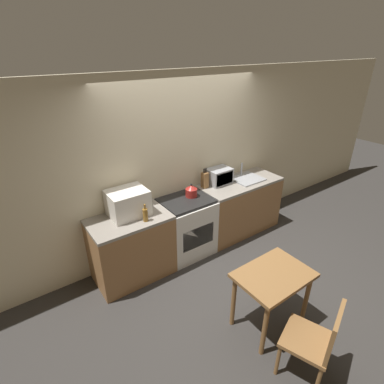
{
  "coord_description": "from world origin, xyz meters",
  "views": [
    {
      "loc": [
        -2.29,
        -2.43,
        2.88
      ],
      "look_at": [
        -0.15,
        0.58,
        1.05
      ],
      "focal_mm": 28.0,
      "sensor_mm": 36.0,
      "label": 1
    }
  ],
  "objects_px": {
    "kettle": "(191,191)",
    "bottle": "(145,215)",
    "dining_table": "(273,283)",
    "microwave": "(128,203)",
    "dining_chair": "(317,339)",
    "stove_range": "(186,226)",
    "toaster_oven": "(219,176)"
  },
  "relations": [
    {
      "from": "kettle",
      "to": "toaster_oven",
      "type": "distance_m",
      "value": 0.63
    },
    {
      "from": "stove_range",
      "to": "microwave",
      "type": "xyz_separation_m",
      "value": [
        -0.83,
        0.09,
        0.62
      ]
    },
    {
      "from": "kettle",
      "to": "microwave",
      "type": "distance_m",
      "value": 0.96
    },
    {
      "from": "bottle",
      "to": "dining_table",
      "type": "xyz_separation_m",
      "value": [
        0.73,
        -1.45,
        -0.39
      ]
    },
    {
      "from": "stove_range",
      "to": "dining_table",
      "type": "xyz_separation_m",
      "value": [
        -0.0,
        -1.63,
        0.16
      ]
    },
    {
      "from": "microwave",
      "to": "dining_table",
      "type": "xyz_separation_m",
      "value": [
        0.83,
        -1.72,
        -0.46
      ]
    },
    {
      "from": "bottle",
      "to": "toaster_oven",
      "type": "xyz_separation_m",
      "value": [
        1.47,
        0.33,
        0.03
      ]
    },
    {
      "from": "bottle",
      "to": "dining_chair",
      "type": "xyz_separation_m",
      "value": [
        0.61,
        -2.09,
        -0.5
      ]
    },
    {
      "from": "bottle",
      "to": "dining_table",
      "type": "height_order",
      "value": "bottle"
    },
    {
      "from": "stove_range",
      "to": "toaster_oven",
      "type": "xyz_separation_m",
      "value": [
        0.74,
        0.15,
        0.58
      ]
    },
    {
      "from": "microwave",
      "to": "dining_chair",
      "type": "bearing_deg",
      "value": -73.31
    },
    {
      "from": "stove_range",
      "to": "microwave",
      "type": "height_order",
      "value": "microwave"
    },
    {
      "from": "dining_table",
      "to": "dining_chair",
      "type": "xyz_separation_m",
      "value": [
        -0.12,
        -0.64,
        -0.12
      ]
    },
    {
      "from": "stove_range",
      "to": "bottle",
      "type": "relative_size",
      "value": 3.84
    },
    {
      "from": "bottle",
      "to": "dining_table",
      "type": "relative_size",
      "value": 0.3
    },
    {
      "from": "bottle",
      "to": "dining_table",
      "type": "bearing_deg",
      "value": -63.47
    },
    {
      "from": "stove_range",
      "to": "toaster_oven",
      "type": "bearing_deg",
      "value": 11.67
    },
    {
      "from": "toaster_oven",
      "to": "bottle",
      "type": "bearing_deg",
      "value": -167.35
    },
    {
      "from": "bottle",
      "to": "dining_table",
      "type": "distance_m",
      "value": 1.67
    },
    {
      "from": "bottle",
      "to": "kettle",
      "type": "bearing_deg",
      "value": 14.41
    },
    {
      "from": "stove_range",
      "to": "kettle",
      "type": "height_order",
      "value": "kettle"
    },
    {
      "from": "microwave",
      "to": "toaster_oven",
      "type": "relative_size",
      "value": 1.32
    },
    {
      "from": "kettle",
      "to": "microwave",
      "type": "relative_size",
      "value": 0.41
    },
    {
      "from": "bottle",
      "to": "stove_range",
      "type": "bearing_deg",
      "value": 13.63
    },
    {
      "from": "stove_range",
      "to": "toaster_oven",
      "type": "height_order",
      "value": "toaster_oven"
    },
    {
      "from": "microwave",
      "to": "dining_chair",
      "type": "xyz_separation_m",
      "value": [
        0.71,
        -2.36,
        -0.58
      ]
    },
    {
      "from": "microwave",
      "to": "dining_chair",
      "type": "relative_size",
      "value": 0.55
    },
    {
      "from": "kettle",
      "to": "bottle",
      "type": "distance_m",
      "value": 0.88
    },
    {
      "from": "stove_range",
      "to": "bottle",
      "type": "bearing_deg",
      "value": -166.37
    },
    {
      "from": "microwave",
      "to": "stove_range",
      "type": "bearing_deg",
      "value": -6.19
    },
    {
      "from": "toaster_oven",
      "to": "kettle",
      "type": "bearing_deg",
      "value": -169.83
    },
    {
      "from": "dining_chair",
      "to": "bottle",
      "type": "bearing_deg",
      "value": 86.18
    }
  ]
}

